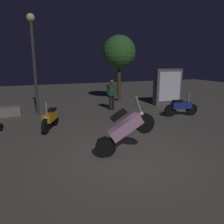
% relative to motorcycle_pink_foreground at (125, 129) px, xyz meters
% --- Properties ---
extents(ground_plane, '(40.00, 40.00, 0.00)m').
position_rel_motorcycle_pink_foreground_xyz_m(ground_plane, '(0.03, -0.13, -0.74)').
color(ground_plane, '#605951').
extents(motorcycle_pink_foreground, '(1.66, 0.40, 1.63)m').
position_rel_motorcycle_pink_foreground_xyz_m(motorcycle_pink_foreground, '(0.00, 0.00, 0.00)').
color(motorcycle_pink_foreground, black).
rests_on(motorcycle_pink_foreground, ground_plane).
extents(motorcycle_orange_parked_left, '(0.80, 1.54, 1.11)m').
position_rel_motorcycle_pink_foreground_xyz_m(motorcycle_orange_parked_left, '(-1.64, 3.15, -0.31)').
color(motorcycle_orange_parked_left, black).
rests_on(motorcycle_orange_parked_left, ground_plane).
extents(motorcycle_blue_parked_right, '(1.65, 0.45, 1.11)m').
position_rel_motorcycle_pink_foreground_xyz_m(motorcycle_blue_parked_right, '(4.31, 3.08, -0.31)').
color(motorcycle_blue_parked_right, black).
rests_on(motorcycle_blue_parked_right, ground_plane).
extents(person_bystander_far, '(0.66, 0.26, 1.59)m').
position_rel_motorcycle_pink_foreground_xyz_m(person_bystander_far, '(1.73, 5.45, 0.20)').
color(person_bystander_far, black).
rests_on(person_bystander_far, ground_plane).
extents(streetlamp_near, '(0.36, 0.36, 4.56)m').
position_rel_motorcycle_pink_foreground_xyz_m(streetlamp_near, '(-1.97, 5.70, 2.19)').
color(streetlamp_near, '#38383D').
rests_on(streetlamp_near, ground_plane).
extents(tree_left_bg, '(2.05, 2.05, 4.09)m').
position_rel_motorcycle_pink_foreground_xyz_m(tree_left_bg, '(3.14, 7.82, 2.30)').
color(tree_left_bg, '#4C331E').
rests_on(tree_left_bg, ground_plane).
extents(kiosk_billboard, '(1.64, 0.67, 2.10)m').
position_rel_motorcycle_pink_foreground_xyz_m(kiosk_billboard, '(5.32, 5.66, 0.31)').
color(kiosk_billboard, '#595960').
rests_on(kiosk_billboard, ground_plane).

